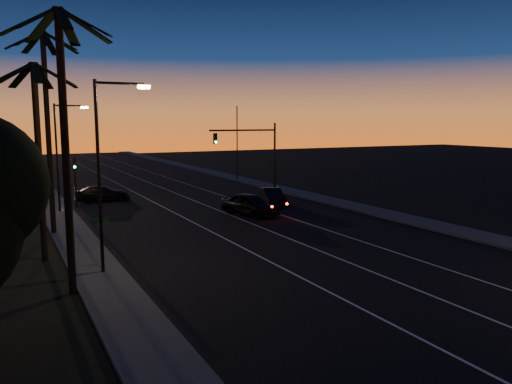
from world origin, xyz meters
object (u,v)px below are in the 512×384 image
lead_car (250,204)px  right_car (272,197)px  signal_mast (254,146)px  cross_car (103,194)px

lead_car → right_car: lead_car is taller
signal_mast → right_car: size_ratio=1.52×
right_car → cross_car: right_car is taller
signal_mast → cross_car: 14.81m
right_car → cross_car: size_ratio=0.93×
lead_car → right_car: size_ratio=1.25×
lead_car → right_car: 4.99m
signal_mast → right_car: (-1.54, -6.44, -4.04)m
signal_mast → lead_car: bearing=-118.4°
right_car → cross_car: 15.25m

